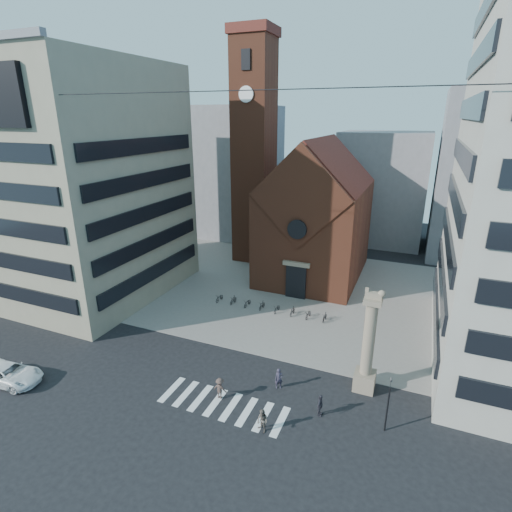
# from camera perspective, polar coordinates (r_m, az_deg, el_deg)

# --- Properties ---
(ground) EXTENTS (120.00, 120.00, 0.00)m
(ground) POSITION_cam_1_polar(r_m,az_deg,el_deg) (34.32, -3.19, -17.24)
(ground) COLOR black
(ground) RESTS_ON ground
(piazza) EXTENTS (46.00, 30.00, 0.05)m
(piazza) POSITION_cam_1_polar(r_m,az_deg,el_deg) (49.73, 6.37, -4.95)
(piazza) COLOR gray
(piazza) RESTS_ON ground
(zebra_crossing) EXTENTS (10.20, 3.20, 0.01)m
(zebra_crossing) POSITION_cam_1_polar(r_m,az_deg,el_deg) (32.02, -4.72, -20.40)
(zebra_crossing) COLOR white
(zebra_crossing) RESTS_ON ground
(church) EXTENTS (12.00, 16.65, 18.00)m
(church) POSITION_cam_1_polar(r_m,az_deg,el_deg) (52.66, 8.58, 5.53)
(church) COLOR brown
(church) RESTS_ON ground
(campanile) EXTENTS (5.50, 5.50, 31.20)m
(campanile) POSITION_cam_1_polar(r_m,az_deg,el_deg) (57.33, -0.27, 14.74)
(campanile) COLOR brown
(campanile) RESTS_ON ground
(building_left) EXTENTS (18.00, 20.00, 26.00)m
(building_left) POSITION_cam_1_polar(r_m,az_deg,el_deg) (50.69, -23.72, 9.37)
(building_left) COLOR gray
(building_left) RESTS_ON ground
(bg_block_left) EXTENTS (16.00, 14.00, 22.00)m
(bg_block_left) POSITION_cam_1_polar(r_m,az_deg,el_deg) (72.85, -3.92, 11.97)
(bg_block_left) COLOR gray
(bg_block_left) RESTS_ON ground
(bg_block_mid) EXTENTS (14.00, 12.00, 18.00)m
(bg_block_mid) POSITION_cam_1_polar(r_m,az_deg,el_deg) (70.84, 17.52, 9.28)
(bg_block_mid) COLOR gray
(bg_block_mid) RESTS_ON ground
(bg_block_right) EXTENTS (16.00, 14.00, 24.00)m
(bg_block_right) POSITION_cam_1_polar(r_m,az_deg,el_deg) (67.87, 31.19, 9.55)
(bg_block_right) COLOR gray
(bg_block_right) RESTS_ON ground
(lion_column) EXTENTS (1.63, 1.60, 8.68)m
(lion_column) POSITION_cam_1_polar(r_m,az_deg,el_deg) (32.55, 15.67, -12.92)
(lion_column) COLOR gray
(lion_column) RESTS_ON ground
(traffic_light) EXTENTS (0.13, 0.16, 4.30)m
(traffic_light) POSITION_cam_1_polar(r_m,az_deg,el_deg) (29.84, 18.35, -19.31)
(traffic_light) COLOR black
(traffic_light) RESTS_ON ground
(white_car) EXTENTS (5.72, 3.12, 1.52)m
(white_car) POSITION_cam_1_polar(r_m,az_deg,el_deg) (39.11, -31.83, -14.12)
(white_car) COLOR white
(white_car) RESTS_ON ground
(pedestrian_0) EXTENTS (0.75, 0.68, 1.72)m
(pedestrian_0) POSITION_cam_1_polar(r_m,az_deg,el_deg) (33.00, 3.29, -17.09)
(pedestrian_0) COLOR #322C3D
(pedestrian_0) RESTS_ON ground
(pedestrian_1) EXTENTS (1.05, 0.97, 1.73)m
(pedestrian_1) POSITION_cam_1_polar(r_m,az_deg,el_deg) (29.37, 0.91, -22.49)
(pedestrian_1) COLOR #5B5149
(pedestrian_1) RESTS_ON ground
(pedestrian_2) EXTENTS (0.45, 1.03, 1.73)m
(pedestrian_2) POSITION_cam_1_polar(r_m,az_deg,el_deg) (30.88, 9.13, -20.31)
(pedestrian_2) COLOR #2D2B34
(pedestrian_2) RESTS_ON ground
(pedestrian_3) EXTENTS (1.15, 0.70, 1.73)m
(pedestrian_3) POSITION_cam_1_polar(r_m,az_deg,el_deg) (32.12, -5.16, -18.30)
(pedestrian_3) COLOR #47352F
(pedestrian_3) RESTS_ON ground
(scooter_0) EXTENTS (0.62, 1.58, 0.82)m
(scooter_0) POSITION_cam_1_polar(r_m,az_deg,el_deg) (46.81, -5.23, -5.94)
(scooter_0) COLOR black
(scooter_0) RESTS_ON piazza
(scooter_1) EXTENTS (0.50, 1.53, 0.91)m
(scooter_1) POSITION_cam_1_polar(r_m,az_deg,el_deg) (46.05, -3.26, -6.28)
(scooter_1) COLOR black
(scooter_1) RESTS_ON piazza
(scooter_2) EXTENTS (0.62, 1.58, 0.82)m
(scooter_2) POSITION_cam_1_polar(r_m,az_deg,el_deg) (45.39, -1.23, -6.71)
(scooter_2) COLOR black
(scooter_2) RESTS_ON piazza
(scooter_3) EXTENTS (0.50, 1.53, 0.91)m
(scooter_3) POSITION_cam_1_polar(r_m,az_deg,el_deg) (44.76, 0.87, -7.05)
(scooter_3) COLOR black
(scooter_3) RESTS_ON piazza
(scooter_4) EXTENTS (0.62, 1.58, 0.82)m
(scooter_4) POSITION_cam_1_polar(r_m,az_deg,el_deg) (44.22, 3.02, -7.49)
(scooter_4) COLOR black
(scooter_4) RESTS_ON piazza
(scooter_5) EXTENTS (0.50, 1.53, 0.91)m
(scooter_5) POSITION_cam_1_polar(r_m,az_deg,el_deg) (43.71, 5.23, -7.82)
(scooter_5) COLOR black
(scooter_5) RESTS_ON piazza
(scooter_6) EXTENTS (0.62, 1.58, 0.82)m
(scooter_6) POSITION_cam_1_polar(r_m,az_deg,el_deg) (43.31, 7.49, -8.26)
(scooter_6) COLOR black
(scooter_6) RESTS_ON piazza
(scooter_7) EXTENTS (0.50, 1.53, 0.91)m
(scooter_7) POSITION_cam_1_polar(r_m,az_deg,el_deg) (42.93, 9.80, -8.58)
(scooter_7) COLOR black
(scooter_7) RESTS_ON piazza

